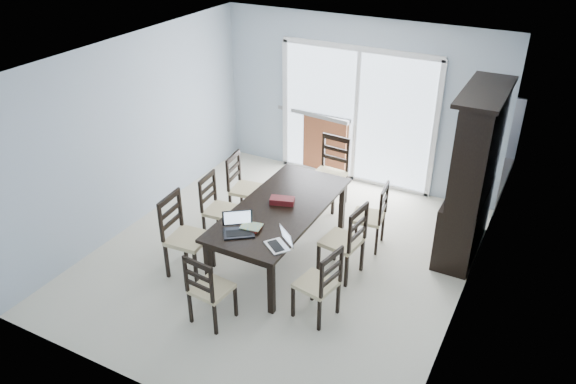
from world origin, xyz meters
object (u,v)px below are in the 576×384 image
at_px(cell_phone, 244,236).
at_px(chair_left_far, 241,180).
at_px(chair_end_far, 332,164).
at_px(chair_right_near, 323,278).
at_px(hot_tub, 322,122).
at_px(chair_right_mid, 349,234).
at_px(chair_left_near, 180,227).
at_px(chair_end_near, 206,284).
at_px(game_box, 282,201).
at_px(china_hutch, 472,177).
at_px(laptop_dark, 239,229).
at_px(chair_right_far, 375,210).
at_px(laptop_silver, 277,243).
at_px(dining_table, 281,212).
at_px(chair_left_mid, 215,201).

bearing_deg(cell_phone, chair_left_far, 135.37).
relative_size(chair_end_far, cell_phone, 10.46).
relative_size(chair_right_near, hot_tub, 0.49).
xyz_separation_m(chair_right_mid, cell_phone, (-0.96, -0.81, 0.15)).
relative_size(chair_left_near, chair_right_near, 1.14).
xyz_separation_m(chair_end_near, game_box, (0.08, 1.57, 0.24)).
height_order(chair_right_near, game_box, chair_right_near).
distance_m(chair_left_near, chair_right_near, 1.90).
height_order(china_hutch, laptop_dark, china_hutch).
bearing_deg(chair_right_near, laptop_dark, 97.72).
distance_m(chair_right_far, laptop_silver, 1.69).
bearing_deg(chair_end_far, chair_left_far, 49.58).
bearing_deg(china_hutch, chair_right_far, -155.89).
height_order(chair_left_near, chair_end_near, chair_left_near).
height_order(chair_left_far, laptop_silver, chair_left_far).
xyz_separation_m(china_hutch, chair_right_far, (-1.06, -0.47, -0.51)).
distance_m(china_hutch, chair_right_near, 2.39).
distance_m(dining_table, chair_end_far, 1.61).
distance_m(chair_left_near, chair_end_far, 2.60).
xyz_separation_m(chair_left_mid, chair_right_mid, (1.90, 0.01, 0.04)).
bearing_deg(china_hutch, chair_right_near, -117.07).
relative_size(chair_left_near, laptop_dark, 2.82).
height_order(chair_left_near, hot_tub, chair_left_near).
bearing_deg(cell_phone, laptop_dark, 172.70).
bearing_deg(hot_tub, chair_right_mid, -60.47).
height_order(chair_right_near, chair_end_near, chair_right_near).
bearing_deg(dining_table, chair_left_mid, 179.67).
bearing_deg(chair_right_far, chair_right_near, 173.51).
bearing_deg(hot_tub, cell_phone, -77.45).
xyz_separation_m(chair_end_far, game_box, (-0.00, -1.53, 0.15)).
xyz_separation_m(cell_phone, hot_tub, (-0.92, 4.13, -0.24)).
relative_size(laptop_dark, laptop_silver, 1.21).
distance_m(laptop_silver, hot_tub, 4.35).
distance_m(chair_left_near, chair_right_far, 2.48).
distance_m(chair_left_far, hot_tub, 2.70).
relative_size(china_hutch, chair_right_mid, 1.91).
distance_m(dining_table, laptop_silver, 0.89).
distance_m(chair_left_near, cell_phone, 0.90).
bearing_deg(chair_left_far, laptop_dark, 23.87).
distance_m(chair_end_near, chair_end_far, 3.10).
xyz_separation_m(dining_table, china_hutch, (2.02, 1.25, 0.40)).
bearing_deg(dining_table, hot_tub, 106.19).
relative_size(chair_right_near, chair_end_far, 0.88).
bearing_deg(laptop_silver, chair_end_far, 135.91).
xyz_separation_m(chair_end_far, hot_tub, (-0.95, 1.73, -0.12)).
bearing_deg(dining_table, chair_right_near, -40.65).
bearing_deg(chair_end_far, laptop_dark, 91.68).
distance_m(chair_left_far, chair_end_far, 1.37).
distance_m(chair_right_near, chair_end_far, 2.63).
xyz_separation_m(chair_left_mid, game_box, (0.97, 0.07, 0.22)).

